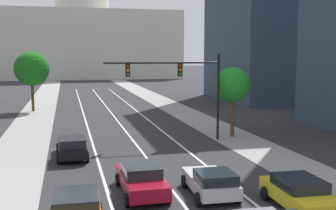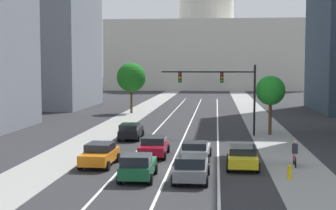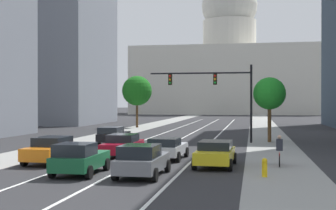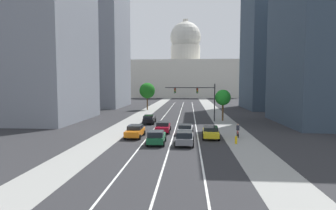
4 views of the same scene
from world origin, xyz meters
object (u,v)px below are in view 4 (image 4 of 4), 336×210
car_yellow (211,132)px  fire_hydrant (236,140)px  car_gray (185,138)px  street_tree_mid_left (147,91)px  capitol_building (185,72)px  traffic_signal_mast (199,95)px  cyclist (238,130)px  street_tree_near_right (223,98)px  car_green (156,137)px  car_silver (185,129)px  car_orange (135,131)px  car_black (149,119)px  car_crimson (163,127)px

car_yellow → fire_hydrant: size_ratio=4.86×
car_gray → street_tree_mid_left: (-10.47, 40.62, 4.24)m
capitol_building → traffic_signal_mast: capitol_building is taller
cyclist → street_tree_near_right: bearing=2.5°
car_green → street_tree_mid_left: size_ratio=0.58×
car_silver → cyclist: (6.65, -1.68, 0.13)m
capitol_building → car_orange: bearing=-92.4°
cyclist → street_tree_mid_left: (-17.11, 35.66, 4.19)m
car_black → car_gray: 17.16m
street_tree_near_right → cyclist: bearing=-89.9°
capitol_building → car_black: (-4.73, -99.02, -12.43)m
fire_hydrant → car_green: bearing=-174.3°
car_black → street_tree_mid_left: street_tree_mid_left is taller
car_yellow → street_tree_mid_left: bearing=22.4°
traffic_signal_mast → car_silver: bearing=-99.7°
car_orange → traffic_signal_mast: (8.49, 15.66, 4.01)m
car_crimson → traffic_signal_mast: 13.49m
car_black → street_tree_mid_left: (-4.16, 24.67, 4.26)m
car_green → cyclist: (9.79, 4.92, 0.05)m
car_silver → cyclist: size_ratio=2.37×
street_tree_near_right → car_yellow: bearing=-102.0°
traffic_signal_mast → street_tree_mid_left: size_ratio=1.27×
cyclist → car_orange: bearing=97.5°
car_orange → cyclist: (12.96, 1.15, 0.05)m
traffic_signal_mast → fire_hydrant: bearing=-79.1°
car_black → traffic_signal_mast: (8.48, 3.52, 4.03)m
capitol_building → car_orange: (-4.74, -111.17, -12.41)m
car_black → car_silver: bearing=-147.5°
car_green → car_silver: 7.31m
traffic_signal_mast → capitol_building: bearing=92.3°
car_orange → street_tree_near_right: 21.29m
car_yellow → fire_hydrant: car_yellow is taller
car_black → traffic_signal_mast: 10.03m
fire_hydrant → cyclist: cyclist is taller
traffic_signal_mast → street_tree_mid_left: street_tree_mid_left is taller
car_crimson → cyclist: 10.19m
fire_hydrant → car_silver: bearing=135.1°
traffic_signal_mast → street_tree_near_right: size_ratio=1.58×
car_gray → car_silver: (-0.01, 6.64, -0.07)m
car_gray → car_yellow: 5.17m
car_black → cyclist: cyclist is taller
car_green → fire_hydrant: car_green is taller
car_green → car_gray: (3.15, -0.04, -0.01)m
capitol_building → car_green: (-1.58, -114.94, -12.41)m
car_silver → traffic_signal_mast: 13.64m
street_tree_mid_left → car_orange: bearing=-83.6°
car_gray → street_tree_near_right: street_tree_near_right is taller
car_black → traffic_signal_mast: traffic_signal_mast is taller
capitol_building → car_black: 99.91m
fire_hydrant → car_gray: bearing=-170.9°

